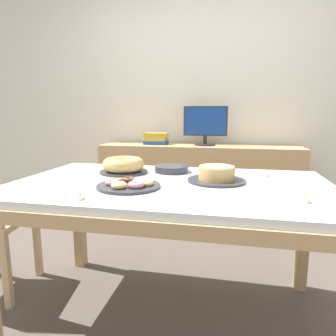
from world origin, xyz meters
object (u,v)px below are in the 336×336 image
at_px(cake_golden_bundt, 124,165).
at_px(tealight_centre, 305,200).
at_px(pastry_platter, 129,185).
at_px(cake_chocolate_round, 216,175).
at_px(plate_stack, 172,169).
at_px(tealight_left_edge, 265,174).
at_px(tealight_right_edge, 80,197).
at_px(computer_monitor, 205,126).
at_px(book_stack, 156,139).

bearing_deg(cake_golden_bundt, tealight_centre, -25.65).
bearing_deg(pastry_platter, cake_chocolate_round, 28.40).
relative_size(cake_chocolate_round, plate_stack, 1.46).
height_order(plate_stack, tealight_left_edge, plate_stack).
bearing_deg(plate_stack, tealight_left_edge, -1.20).
xyz_separation_m(cake_golden_bundt, tealight_right_edge, (0.03, -0.60, -0.04)).
bearing_deg(tealight_centre, plate_stack, 140.86).
distance_m(cake_chocolate_round, tealight_centre, 0.49).
height_order(computer_monitor, tealight_left_edge, computer_monitor).
bearing_deg(cake_chocolate_round, cake_golden_bundt, 166.75).
xyz_separation_m(tealight_left_edge, tealight_right_edge, (-0.81, -0.67, 0.00)).
distance_m(tealight_left_edge, tealight_centre, 0.53).
xyz_separation_m(cake_chocolate_round, plate_stack, (-0.29, 0.22, -0.02)).
distance_m(cake_golden_bundt, tealight_right_edge, 0.60).
height_order(computer_monitor, cake_golden_bundt, computer_monitor).
xyz_separation_m(tealight_right_edge, tealight_centre, (0.91, 0.14, 0.00)).
height_order(cake_chocolate_round, tealight_right_edge, cake_chocolate_round).
bearing_deg(plate_stack, pastry_platter, -106.00).
xyz_separation_m(pastry_platter, tealight_right_edge, (-0.13, -0.24, -0.00)).
relative_size(book_stack, tealight_left_edge, 5.98).
xyz_separation_m(plate_stack, tealight_centre, (0.66, -0.53, -0.01)).
bearing_deg(tealight_left_edge, book_stack, 129.00).
bearing_deg(computer_monitor, cake_golden_bundt, -107.42).
xyz_separation_m(computer_monitor, tealight_right_edge, (-0.36, -1.83, -0.23)).
bearing_deg(tealight_centre, tealight_right_edge, -170.99).
bearing_deg(book_stack, pastry_platter, -80.65).
relative_size(computer_monitor, tealight_centre, 10.60).
bearing_deg(cake_chocolate_round, computer_monitor, 97.45).
height_order(book_stack, tealight_centre, book_stack).
bearing_deg(plate_stack, cake_golden_bundt, -163.56).
xyz_separation_m(book_stack, tealight_left_edge, (0.95, -1.17, -0.10)).
distance_m(cake_chocolate_round, plate_stack, 0.36).
xyz_separation_m(computer_monitor, tealight_centre, (0.55, -1.69, -0.23)).
height_order(book_stack, plate_stack, book_stack).
distance_m(pastry_platter, tealight_centre, 0.79).
height_order(computer_monitor, pastry_platter, computer_monitor).
xyz_separation_m(computer_monitor, book_stack, (-0.50, 0.00, -0.13)).
xyz_separation_m(book_stack, pastry_platter, (0.26, -1.60, -0.10)).
bearing_deg(tealight_centre, tealight_left_edge, 100.73).
relative_size(tealight_left_edge, tealight_centre, 1.00).
distance_m(computer_monitor, tealight_right_edge, 1.88).
bearing_deg(book_stack, cake_golden_bundt, -85.10).
xyz_separation_m(plate_stack, tealight_left_edge, (0.56, -0.01, -0.01)).
relative_size(pastry_platter, tealight_right_edge, 7.75).
xyz_separation_m(book_stack, tealight_centre, (1.05, -1.69, -0.10)).
distance_m(cake_chocolate_round, tealight_right_edge, 0.71).
bearing_deg(computer_monitor, tealight_right_edge, -101.20).
distance_m(computer_monitor, plate_stack, 1.18).
height_order(book_stack, cake_chocolate_round, book_stack).
xyz_separation_m(cake_golden_bundt, plate_stack, (0.28, 0.08, -0.03)).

